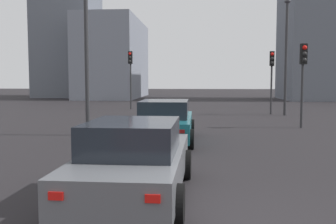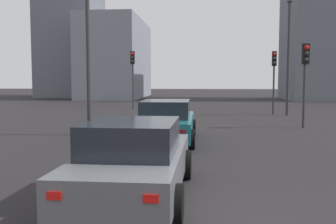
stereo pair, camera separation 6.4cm
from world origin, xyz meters
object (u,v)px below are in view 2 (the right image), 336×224
car_grey_right_second (134,160)px  traffic_light_near_left (133,68)px  street_lamp_far (289,47)px  traffic_light_near_right (305,67)px  traffic_light_far_left (274,69)px  street_lamp_kerbside (88,15)px  car_teal_right_lead (166,122)px

car_grey_right_second → traffic_light_near_left: size_ratio=1.10×
traffic_light_near_left → street_lamp_far: size_ratio=0.61×
traffic_light_near_left → traffic_light_near_right: size_ratio=1.12×
traffic_light_far_left → street_lamp_kerbside: street_lamp_kerbside is taller
street_lamp_far → traffic_light_far_left: bearing=51.2°
car_grey_right_second → traffic_light_near_left: traffic_light_near_left is taller
street_lamp_kerbside → street_lamp_far: bearing=-46.1°
traffic_light_near_right → traffic_light_far_left: bearing=175.1°
street_lamp_kerbside → traffic_light_near_right: bearing=-72.0°
car_grey_right_second → street_lamp_kerbside: 9.29m
traffic_light_near_left → traffic_light_far_left: size_ratio=1.08×
traffic_light_near_left → traffic_light_near_right: traffic_light_near_left is taller
traffic_light_near_left → street_lamp_kerbside: size_ratio=0.53×
car_teal_right_lead → traffic_light_far_left: bearing=-27.3°
street_lamp_kerbside → street_lamp_far: 13.22m
traffic_light_far_left → street_lamp_far: street_lamp_far is taller
car_grey_right_second → traffic_light_near_left: (21.20, 3.64, 2.29)m
car_teal_right_lead → traffic_light_far_left: (11.12, -5.68, 2.08)m
car_teal_right_lead → traffic_light_near_left: bearing=13.9°
traffic_light_near_right → traffic_light_far_left: (6.85, 0.09, 0.10)m
traffic_light_near_right → street_lamp_far: 6.45m
traffic_light_near_left → traffic_light_far_left: (-3.60, -9.37, -0.20)m
traffic_light_far_left → street_lamp_far: 1.58m
traffic_light_far_left → street_lamp_kerbside: 13.25m
car_grey_right_second → traffic_light_near_right: (10.75, -5.82, 1.99)m
traffic_light_near_right → street_lamp_kerbside: 9.55m
car_grey_right_second → street_lamp_far: street_lamp_far is taller
car_grey_right_second → traffic_light_near_left: 21.63m
car_teal_right_lead → street_lamp_far: bearing=-31.5°
car_teal_right_lead → street_lamp_kerbside: 5.17m
car_teal_right_lead → traffic_light_near_left: 15.34m
traffic_light_near_right → traffic_light_far_left: 6.85m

